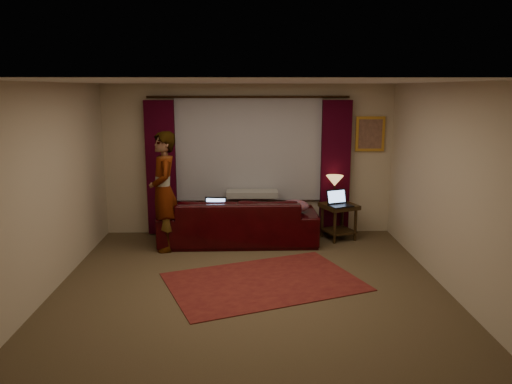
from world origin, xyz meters
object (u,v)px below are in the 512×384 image
sofa (238,212)px  laptop_sofa (214,207)px  end_table (339,221)px  laptop_table (341,198)px  tiffany_lamp (334,189)px  person (164,192)px

sofa → laptop_sofa: 0.44m
sofa → end_table: sofa is taller
sofa → laptop_table: sofa is taller
sofa → laptop_table: 1.71m
end_table → tiffany_lamp: 0.55m
tiffany_lamp → person: size_ratio=0.25×
sofa → person: (-1.15, -0.35, 0.42)m
laptop_sofa → end_table: (2.08, 0.33, -0.34)m
laptop_sofa → tiffany_lamp: size_ratio=0.82×
end_table → laptop_table: size_ratio=1.53×
end_table → person: 2.97m
sofa → end_table: size_ratio=4.24×
sofa → laptop_table: (1.69, -0.01, 0.22)m
sofa → tiffany_lamp: 1.68m
laptop_table → person: person is taller
tiffany_lamp → sofa: bearing=-171.1°
laptop_table → person: (-2.85, -0.35, 0.20)m
laptop_sofa → end_table: laptop_sofa is taller
laptop_sofa → end_table: size_ratio=0.63×
laptop_sofa → tiffany_lamp: tiffany_lamp is taller
sofa → person: bearing=16.2°
sofa → laptop_table: size_ratio=6.48×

